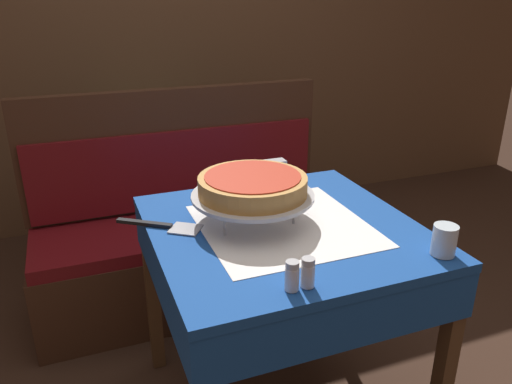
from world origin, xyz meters
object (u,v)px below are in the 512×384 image
(pepper_shaker, at_px, (308,273))
(pizza_server, at_px, (161,225))
(napkin_holder, at_px, (273,171))
(dining_table_front, at_px, (283,254))
(deep_dish_pizza, at_px, (253,185))
(pizza_pan_stand, at_px, (253,197))
(salt_shaker, at_px, (292,276))
(dining_table_rear, at_px, (155,142))
(water_glass_near, at_px, (444,240))
(booth_bench, at_px, (189,244))
(condiment_caddy, at_px, (147,119))

(pepper_shaker, bearing_deg, pizza_server, 120.51)
(pizza_server, bearing_deg, napkin_holder, 26.39)
(dining_table_front, xyz_separation_m, pepper_shaker, (-0.09, -0.35, 0.15))
(deep_dish_pizza, relative_size, pepper_shaker, 4.36)
(pizza_pan_stand, height_order, salt_shaker, pizza_pan_stand)
(dining_table_rear, xyz_separation_m, salt_shaker, (0.01, -1.88, 0.16))
(pizza_server, bearing_deg, salt_shaker, -63.55)
(water_glass_near, bearing_deg, booth_bench, 112.58)
(condiment_caddy, bearing_deg, dining_table_rear, 0.91)
(salt_shaker, bearing_deg, dining_table_front, 69.04)
(pepper_shaker, xyz_separation_m, condiment_caddy, (-0.09, 1.88, -0.02))
(deep_dish_pizza, distance_m, napkin_holder, 0.38)
(dining_table_front, distance_m, pepper_shaker, 0.39)
(dining_table_rear, height_order, salt_shaker, salt_shaker)
(pepper_shaker, height_order, napkin_holder, napkin_holder)
(condiment_caddy, bearing_deg, booth_bench, -85.83)
(salt_shaker, height_order, napkin_holder, napkin_holder)
(dining_table_rear, bearing_deg, booth_bench, -88.84)
(booth_bench, xyz_separation_m, deep_dish_pizza, (0.05, -0.76, 0.58))
(dining_table_front, height_order, dining_table_rear, dining_table_front)
(water_glass_near, relative_size, condiment_caddy, 0.62)
(dining_table_front, bearing_deg, deep_dish_pizza, 141.44)
(dining_table_front, xyz_separation_m, pizza_pan_stand, (-0.08, 0.07, 0.20))
(dining_table_front, height_order, pizza_pan_stand, pizza_pan_stand)
(dining_table_rear, bearing_deg, deep_dish_pizza, -87.41)
(pizza_server, distance_m, condiment_caddy, 1.40)
(pizza_server, height_order, napkin_holder, napkin_holder)
(pizza_pan_stand, bearing_deg, water_glass_near, -43.30)
(pizza_server, relative_size, condiment_caddy, 1.79)
(pizza_server, height_order, pepper_shaker, pepper_shaker)
(pizza_server, distance_m, water_glass_near, 0.87)
(booth_bench, relative_size, pepper_shaker, 17.95)
(dining_table_front, xyz_separation_m, napkin_holder, (0.12, 0.38, 0.15))
(pizza_server, bearing_deg, deep_dish_pizza, -12.68)
(deep_dish_pizza, bearing_deg, napkin_holder, 56.95)
(salt_shaker, xyz_separation_m, condiment_caddy, (-0.05, 1.88, -0.02))
(dining_table_rear, xyz_separation_m, pizza_pan_stand, (0.07, -1.46, 0.20))
(deep_dish_pizza, xyz_separation_m, water_glass_near, (0.43, -0.41, -0.08))
(napkin_holder, bearing_deg, deep_dish_pizza, -123.05)
(pizza_server, bearing_deg, dining_table_front, -19.36)
(salt_shaker, xyz_separation_m, pepper_shaker, (0.04, 0.00, -0.00))
(booth_bench, bearing_deg, dining_table_rear, 91.16)
(pizza_pan_stand, distance_m, pepper_shaker, 0.42)
(salt_shaker, relative_size, condiment_caddy, 0.55)
(booth_bench, height_order, water_glass_near, booth_bench)
(pepper_shaker, bearing_deg, booth_bench, 92.14)
(salt_shaker, bearing_deg, pizza_pan_stand, 82.91)
(dining_table_front, xyz_separation_m, deep_dish_pizza, (-0.08, 0.07, 0.24))
(dining_table_front, distance_m, salt_shaker, 0.41)
(deep_dish_pizza, relative_size, water_glass_near, 3.89)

